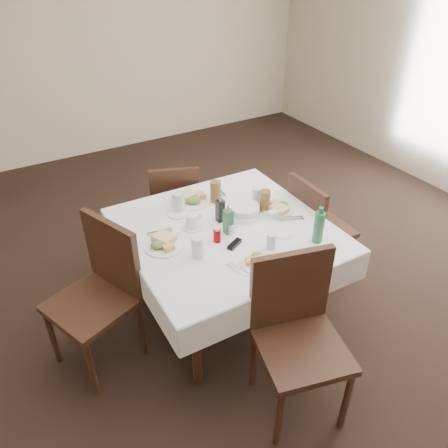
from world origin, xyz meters
name	(u,v)px	position (x,y,z in m)	size (l,w,h in m)	color
ground_plane	(244,299)	(0.00, 0.00, 0.00)	(7.00, 7.00, 0.00)	black
room_shell	(251,90)	(0.00, 0.00, 1.71)	(6.04, 7.04, 2.80)	beige
dining_table	(226,237)	(-0.17, 0.00, 0.69)	(1.42, 1.42, 0.76)	black
chair_north	(176,203)	(-0.16, 0.90, 0.51)	(0.55, 0.55, 0.89)	black
chair_south	(296,326)	(-0.21, -0.86, 0.59)	(0.60, 0.60, 1.04)	black
chair_east	(314,224)	(0.65, -0.02, 0.53)	(0.45, 0.45, 0.93)	black
chair_west	(102,286)	(-1.08, 0.05, 0.59)	(0.63, 0.63, 1.03)	black
meal_north	(191,199)	(-0.22, 0.46, 0.79)	(0.30, 0.30, 0.07)	white
meal_south	(259,261)	(-0.20, -0.45, 0.78)	(0.23, 0.23, 0.05)	white
meal_east	(279,208)	(0.29, 0.01, 0.78)	(0.24, 0.24, 0.05)	white
meal_west	(163,243)	(-0.64, 0.03, 0.78)	(0.27, 0.27, 0.06)	white
side_plate_a	(178,213)	(-0.38, 0.34, 0.77)	(0.17, 0.17, 0.01)	white
side_plate_b	(282,232)	(0.14, -0.24, 0.77)	(0.18, 0.18, 0.01)	white
water_n	(179,202)	(-0.35, 0.38, 0.84)	(0.08, 0.08, 0.15)	silver
water_s	(271,241)	(-0.04, -0.36, 0.82)	(0.06, 0.06, 0.11)	silver
water_e	(257,196)	(0.20, 0.17, 0.83)	(0.07, 0.07, 0.14)	silver
water_w	(198,247)	(-0.49, -0.19, 0.84)	(0.08, 0.08, 0.15)	silver
iced_tea_a	(216,192)	(-0.05, 0.36, 0.85)	(0.08, 0.08, 0.17)	brown
iced_tea_b	(265,201)	(0.20, 0.06, 0.84)	(0.08, 0.08, 0.16)	brown
bread_basket	(244,211)	(0.03, 0.08, 0.80)	(0.25, 0.25, 0.08)	silver
oil_cruet_dark	(220,210)	(-0.16, 0.10, 0.86)	(0.05, 0.05, 0.22)	black
oil_cruet_green	(228,221)	(-0.19, -0.06, 0.86)	(0.06, 0.06, 0.23)	#286846
ketchup_bottle	(217,235)	(-0.31, -0.11, 0.81)	(0.05, 0.05, 0.11)	#960004
salt_shaker	(230,229)	(-0.18, -0.08, 0.81)	(0.04, 0.04, 0.09)	white
pepper_shaker	(228,226)	(-0.18, -0.04, 0.80)	(0.04, 0.04, 0.08)	#442C1E
coffee_mug	(193,222)	(-0.37, 0.13, 0.81)	(0.16, 0.15, 0.11)	white
sunglasses	(235,244)	(-0.23, -0.21, 0.78)	(0.13, 0.09, 0.03)	black
green_bottle	(319,227)	(0.28, -0.45, 0.88)	(0.07, 0.07, 0.26)	#286846
sugar_caddy	(274,213)	(0.21, -0.05, 0.79)	(0.11, 0.07, 0.05)	white
cutlery_n	(219,191)	(0.05, 0.48, 0.77)	(0.07, 0.20, 0.01)	silver
cutlery_s	(238,269)	(-0.34, -0.43, 0.77)	(0.09, 0.17, 0.01)	silver
cutlery_e	(290,219)	(0.29, -0.14, 0.77)	(0.21, 0.13, 0.01)	silver
cutlery_w	(160,232)	(-0.60, 0.18, 0.77)	(0.19, 0.07, 0.01)	silver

